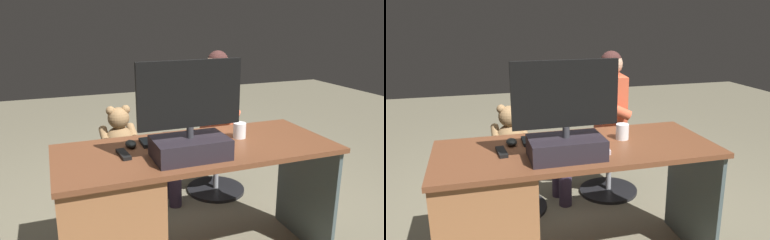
% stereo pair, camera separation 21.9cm
% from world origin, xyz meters
% --- Properties ---
extents(ground_plane, '(10.00, 10.00, 0.00)m').
position_xyz_m(ground_plane, '(0.00, 0.00, 0.00)').
color(ground_plane, '#6E6853').
extents(desk, '(1.54, 0.65, 0.75)m').
position_xyz_m(desk, '(0.41, 0.34, 0.40)').
color(desk, brown).
rests_on(desk, ground_plane).
extents(monitor, '(0.53, 0.24, 0.50)m').
position_xyz_m(monitor, '(0.10, 0.47, 0.89)').
color(monitor, '#251F27').
rests_on(monitor, desk).
extents(keyboard, '(0.42, 0.14, 0.02)m').
position_xyz_m(keyboard, '(0.07, 0.19, 0.76)').
color(keyboard, black).
rests_on(keyboard, desk).
extents(computer_mouse, '(0.06, 0.10, 0.04)m').
position_xyz_m(computer_mouse, '(0.35, 0.21, 0.76)').
color(computer_mouse, black).
rests_on(computer_mouse, desk).
extents(cup, '(0.08, 0.08, 0.09)m').
position_xyz_m(cup, '(-0.29, 0.28, 0.79)').
color(cup, white).
rests_on(cup, desk).
extents(tv_remote, '(0.06, 0.15, 0.02)m').
position_xyz_m(tv_remote, '(0.41, 0.33, 0.76)').
color(tv_remote, black).
rests_on(tv_remote, desk).
extents(notebook_binder, '(0.25, 0.32, 0.02)m').
position_xyz_m(notebook_binder, '(-0.04, 0.35, 0.76)').
color(notebook_binder, silver).
rests_on(notebook_binder, desk).
extents(office_chair_teddy, '(0.52, 0.52, 0.47)m').
position_xyz_m(office_chair_teddy, '(0.30, -0.44, 0.26)').
color(office_chair_teddy, black).
rests_on(office_chair_teddy, ground_plane).
extents(teddy_bear, '(0.26, 0.26, 0.36)m').
position_xyz_m(teddy_bear, '(0.30, -0.46, 0.63)').
color(teddy_bear, olive).
rests_on(teddy_bear, office_chair_teddy).
extents(visitor_chair, '(0.48, 0.48, 0.47)m').
position_xyz_m(visitor_chair, '(-0.51, -0.53, 0.28)').
color(visitor_chair, black).
rests_on(visitor_chair, ground_plane).
extents(person, '(0.59, 0.52, 1.18)m').
position_xyz_m(person, '(-0.42, -0.52, 0.69)').
color(person, '#D55837').
rests_on(person, ground_plane).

